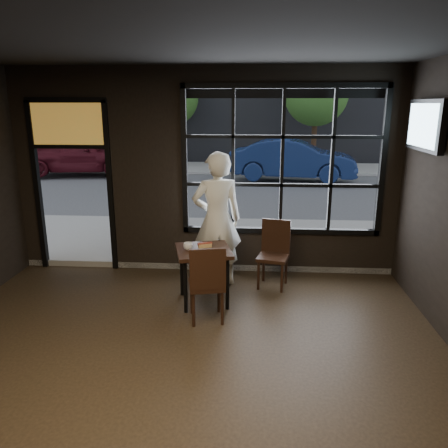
# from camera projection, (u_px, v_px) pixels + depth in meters

# --- Properties ---
(floor) EXTENTS (6.00, 7.00, 0.02)m
(floor) POSITION_uv_depth(u_px,v_px,m) (162.00, 417.00, 3.83)
(floor) COLOR black
(floor) RESTS_ON ground
(ceiling) EXTENTS (6.00, 7.00, 0.02)m
(ceiling) POSITION_uv_depth(u_px,v_px,m) (144.00, 18.00, 2.98)
(ceiling) COLOR black
(ceiling) RESTS_ON ground
(window_frame) EXTENTS (3.06, 0.12, 2.28)m
(window_frame) POSITION_uv_depth(u_px,v_px,m) (282.00, 161.00, 6.64)
(window_frame) COLOR black
(window_frame) RESTS_ON ground
(stained_transom) EXTENTS (1.20, 0.06, 0.70)m
(stained_transom) POSITION_uv_depth(u_px,v_px,m) (68.00, 124.00, 6.71)
(stained_transom) COLOR orange
(stained_transom) RESTS_ON ground
(street_asphalt) EXTENTS (60.00, 41.00, 0.04)m
(street_asphalt) POSITION_uv_depth(u_px,v_px,m) (242.00, 149.00, 26.92)
(street_asphalt) COLOR #545456
(street_asphalt) RESTS_ON ground
(building_across) EXTENTS (28.00, 12.00, 15.00)m
(building_across) POSITION_uv_depth(u_px,v_px,m) (242.00, 12.00, 23.96)
(building_across) COLOR #5B5956
(building_across) RESTS_ON ground
(cafe_table) EXTENTS (0.86, 0.86, 0.77)m
(cafe_table) POSITION_uv_depth(u_px,v_px,m) (204.00, 276.00, 5.94)
(cafe_table) COLOR black
(cafe_table) RESTS_ON floor
(chair_near) EXTENTS (0.51, 0.51, 1.01)m
(chair_near) POSITION_uv_depth(u_px,v_px,m) (206.00, 282.00, 5.43)
(chair_near) COLOR black
(chair_near) RESTS_ON floor
(chair_window) EXTENTS (0.52, 0.52, 0.99)m
(chair_window) POSITION_uv_depth(u_px,v_px,m) (273.00, 255.00, 6.42)
(chair_window) COLOR black
(chair_window) RESTS_ON floor
(man) EXTENTS (0.83, 0.65, 2.00)m
(man) POSITION_uv_depth(u_px,v_px,m) (217.00, 220.00, 6.40)
(man) COLOR white
(man) RESTS_ON floor
(hotdog) EXTENTS (0.22, 0.14, 0.06)m
(hotdog) POSITION_uv_depth(u_px,v_px,m) (205.00, 245.00, 5.91)
(hotdog) COLOR tan
(hotdog) RESTS_ON cafe_table
(cup) EXTENTS (0.14, 0.14, 0.10)m
(cup) POSITION_uv_depth(u_px,v_px,m) (188.00, 246.00, 5.80)
(cup) COLOR silver
(cup) RESTS_ON cafe_table
(tv) EXTENTS (0.12, 1.09, 0.64)m
(tv) POSITION_uv_depth(u_px,v_px,m) (426.00, 125.00, 5.50)
(tv) COLOR black
(tv) RESTS_ON wall_right
(navy_car) EXTENTS (4.41, 2.06, 1.40)m
(navy_car) POSITION_uv_depth(u_px,v_px,m) (293.00, 159.00, 15.00)
(navy_car) COLOR #13224D
(navy_car) RESTS_ON street_asphalt
(maroon_car) EXTENTS (4.52, 2.30, 1.47)m
(maroon_car) POSITION_uv_depth(u_px,v_px,m) (77.00, 154.00, 16.31)
(maroon_car) COLOR #430C14
(maroon_car) RESTS_ON street_asphalt
(tree_left) EXTENTS (2.43, 2.43, 4.14)m
(tree_left) POSITION_uv_depth(u_px,v_px,m) (170.00, 97.00, 18.11)
(tree_left) COLOR #332114
(tree_left) RESTS_ON street_asphalt
(tree_right) EXTENTS (2.51, 2.51, 4.28)m
(tree_right) POSITION_uv_depth(u_px,v_px,m) (316.00, 94.00, 17.08)
(tree_right) COLOR #332114
(tree_right) RESTS_ON street_asphalt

